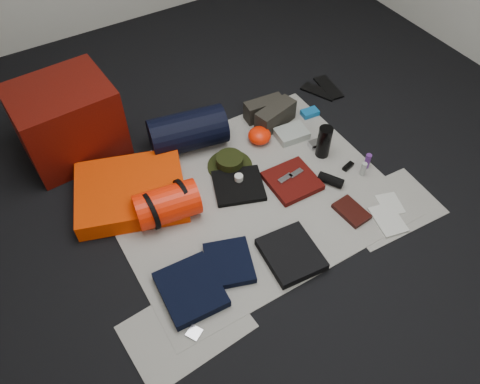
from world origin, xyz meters
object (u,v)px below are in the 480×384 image
navy_duffel (188,131)px  compact_camera (316,144)px  paperback_book (351,211)px  stuff_sack (167,204)px  red_cabinet (68,121)px  water_bottle (324,142)px  sleeping_pad (131,192)px

navy_duffel → compact_camera: bearing=-20.3°
navy_duffel → compact_camera: 0.84m
compact_camera → paperback_book: compact_camera is taller
navy_duffel → stuff_sack: bearing=-117.6°
paperback_book → red_cabinet: bearing=126.6°
red_cabinet → navy_duffel: (0.64, -0.35, -0.11)m
water_bottle → paperback_book: water_bottle is taller
stuff_sack → compact_camera: 1.08m
water_bottle → sleeping_pad: bearing=166.4°
stuff_sack → paperback_book: (0.91, -0.53, -0.09)m
sleeping_pad → stuff_sack: 0.27m
sleeping_pad → navy_duffel: size_ratio=1.29×
water_bottle → compact_camera: water_bottle is taller
water_bottle → paperback_book: 0.50m
stuff_sack → navy_duffel: size_ratio=0.73×
sleeping_pad → paperback_book: sleeping_pad is taller
water_bottle → paperback_book: (-0.15, -0.47, -0.10)m
sleeping_pad → navy_duffel: 0.55m
sleeping_pad → water_bottle: (1.19, -0.29, 0.05)m
water_bottle → compact_camera: 0.12m
stuff_sack → water_bottle: bearing=-3.0°
sleeping_pad → navy_duffel: bearing=24.4°
navy_duffel → paperback_book: navy_duffel is taller
red_cabinet → navy_duffel: size_ratio=1.19×
sleeping_pad → navy_duffel: (0.49, 0.22, 0.07)m
navy_duffel → compact_camera: (0.71, -0.43, -0.11)m
sleeping_pad → paperback_book: bearing=-36.1°
stuff_sack → water_bottle: 1.06m
paperback_book → compact_camera: bearing=68.7°
paperback_book → sleeping_pad: bearing=138.9°
red_cabinet → stuff_sack: red_cabinet is taller
red_cabinet → compact_camera: (1.35, -0.78, -0.22)m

